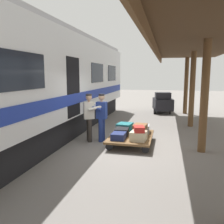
# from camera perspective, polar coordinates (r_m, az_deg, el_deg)

# --- Properties ---
(ground_plane) EXTENTS (60.00, 60.00, 0.00)m
(ground_plane) POSITION_cam_1_polar(r_m,az_deg,el_deg) (8.04, 3.27, -8.23)
(ground_plane) COLOR slate
(platform_canopy) EXTENTS (3.20, 15.93, 3.56)m
(platform_canopy) POSITION_cam_1_polar(r_m,az_deg,el_deg) (7.69, 21.51, 15.19)
(platform_canopy) COLOR brown
(platform_canopy) RESTS_ON ground_plane
(train_car) EXTENTS (3.02, 16.38, 4.00)m
(train_car) POSITION_cam_1_polar(r_m,az_deg,el_deg) (8.86, -18.28, 6.49)
(train_car) COLOR silver
(train_car) RESTS_ON ground_plane
(luggage_cart) EXTENTS (1.42, 2.06, 0.31)m
(luggage_cart) POSITION_cam_1_polar(r_m,az_deg,el_deg) (8.21, 4.58, -5.93)
(luggage_cart) COLOR brown
(luggage_cart) RESTS_ON ground_plane
(suitcase_black_hardshell) EXTENTS (0.49, 0.62, 0.24)m
(suitcase_black_hardshell) POSITION_cam_1_polar(r_m,az_deg,el_deg) (8.22, 2.38, -4.72)
(suitcase_black_hardshell) COLOR black
(suitcase_black_hardshell) RESTS_ON luggage_cart
(suitcase_tan_vintage) EXTENTS (0.38, 0.55, 0.26)m
(suitcase_tan_vintage) POSITION_cam_1_polar(r_m,az_deg,el_deg) (8.13, 6.83, -4.85)
(suitcase_tan_vintage) COLOR tan
(suitcase_tan_vintage) RESTS_ON luggage_cart
(suitcase_gray_aluminum) EXTENTS (0.54, 0.58, 0.27)m
(suitcase_gray_aluminum) POSITION_cam_1_polar(r_m,az_deg,el_deg) (8.68, 7.25, -3.96)
(suitcase_gray_aluminum) COLOR #9EA0A5
(suitcase_gray_aluminum) RESTS_ON luggage_cart
(suitcase_teal_softside) EXTENTS (0.58, 0.65, 0.30)m
(suitcase_teal_softside) POSITION_cam_1_polar(r_m,az_deg,el_deg) (8.76, 3.08, -3.68)
(suitcase_teal_softside) COLOR #1E666B
(suitcase_teal_softside) RESTS_ON luggage_cart
(suitcase_cream_canvas) EXTENTS (0.53, 0.54, 0.29)m
(suitcase_cream_canvas) POSITION_cam_1_polar(r_m,az_deg,el_deg) (7.58, 6.36, -5.74)
(suitcase_cream_canvas) COLOR beige
(suitcase_cream_canvas) RESTS_ON luggage_cart
(suitcase_navy_fabric) EXTENTS (0.43, 0.54, 0.21)m
(suitcase_navy_fabric) POSITION_cam_1_polar(r_m,az_deg,el_deg) (7.69, 1.59, -5.79)
(suitcase_navy_fabric) COLOR navy
(suitcase_navy_fabric) RESTS_ON luggage_cart
(suitcase_brown_leather) EXTENTS (0.48, 0.59, 0.15)m
(suitcase_brown_leather) POSITION_cam_1_polar(r_m,az_deg,el_deg) (8.08, 6.76, -3.44)
(suitcase_brown_leather) COLOR brown
(suitcase_brown_leather) RESTS_ON suitcase_tan_vintage
(suitcase_red_plastic) EXTENTS (0.40, 0.50, 0.18)m
(suitcase_red_plastic) POSITION_cam_1_polar(r_m,az_deg,el_deg) (7.49, 6.52, -4.08)
(suitcase_red_plastic) COLOR #AD231E
(suitcase_red_plastic) RESTS_ON suitcase_cream_canvas
(porter_in_overalls) EXTENTS (0.69, 0.47, 1.70)m
(porter_in_overalls) POSITION_cam_1_polar(r_m,az_deg,el_deg) (8.47, -2.63, -0.90)
(porter_in_overalls) COLOR navy
(porter_in_overalls) RESTS_ON ground_plane
(porter_by_door) EXTENTS (0.74, 0.62, 1.70)m
(porter_by_door) POSITION_cam_1_polar(r_m,az_deg,el_deg) (8.48, -5.39, -0.92)
(porter_by_door) COLOR #332D28
(porter_by_door) RESTS_ON ground_plane
(baggage_tug) EXTENTS (1.37, 1.86, 1.30)m
(baggage_tug) POSITION_cam_1_polar(r_m,az_deg,el_deg) (15.21, 12.06, 2.15)
(baggage_tug) COLOR black
(baggage_tug) RESTS_ON ground_plane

